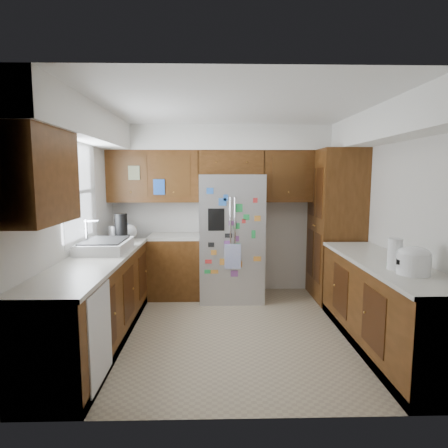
% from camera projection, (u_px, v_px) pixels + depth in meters
% --- Properties ---
extents(floor, '(3.60, 3.60, 0.00)m').
position_uv_depth(floor, '(236.00, 330.00, 4.34)').
color(floor, tan).
rests_on(floor, ground).
extents(room_shell, '(3.64, 3.24, 2.52)m').
position_uv_depth(room_shell, '(226.00, 172.00, 4.47)').
color(room_shell, beige).
rests_on(room_shell, ground).
extents(left_counter_run, '(1.36, 3.20, 0.92)m').
position_uv_depth(left_counter_run, '(117.00, 295.00, 4.28)').
color(left_counter_run, '#41240C').
rests_on(left_counter_run, ground).
extents(right_counter_run, '(0.63, 2.25, 0.92)m').
position_uv_depth(right_counter_run, '(384.00, 309.00, 3.85)').
color(right_counter_run, '#41240C').
rests_on(right_counter_run, ground).
extents(pantry, '(0.60, 0.90, 2.15)m').
position_uv_depth(pantry, '(336.00, 225.00, 5.38)').
color(pantry, '#41240C').
rests_on(pantry, ground).
extents(fridge, '(0.90, 0.79, 1.80)m').
position_uv_depth(fridge, '(231.00, 237.00, 5.42)').
color(fridge, '#AAAAAF').
rests_on(fridge, ground).
extents(bridge_cabinet, '(0.96, 0.34, 0.35)m').
position_uv_depth(bridge_cabinet, '(231.00, 163.00, 5.51)').
color(bridge_cabinet, '#41240C').
rests_on(bridge_cabinet, fridge).
extents(fridge_top_items, '(0.74, 0.30, 0.27)m').
position_uv_depth(fridge_top_items, '(224.00, 142.00, 5.44)').
color(fridge_top_items, '#2D39BC').
rests_on(fridge_top_items, bridge_cabinet).
extents(sink_assembly, '(0.52, 0.70, 0.37)m').
position_uv_depth(sink_assembly, '(105.00, 246.00, 4.28)').
color(sink_assembly, silver).
rests_on(sink_assembly, left_counter_run).
extents(left_counter_clutter, '(0.35, 0.81, 0.38)m').
position_uv_depth(left_counter_clutter, '(123.00, 231.00, 5.01)').
color(left_counter_clutter, black).
rests_on(left_counter_clutter, left_counter_run).
extents(rice_cooker, '(0.29, 0.28, 0.25)m').
position_uv_depth(rice_cooker, '(414.00, 260.00, 3.27)').
color(rice_cooker, white).
rests_on(rice_cooker, right_counter_run).
extents(paper_towel, '(0.13, 0.13, 0.29)m').
position_uv_depth(paper_towel, '(395.00, 254.00, 3.44)').
color(paper_towel, white).
rests_on(paper_towel, right_counter_run).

